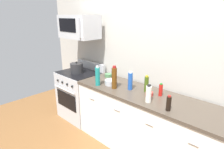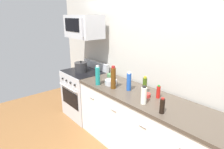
% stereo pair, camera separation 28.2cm
% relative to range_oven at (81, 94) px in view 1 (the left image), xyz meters
% --- Properties ---
extents(back_wall, '(5.33, 0.10, 2.70)m').
position_rel_range_oven_xyz_m(back_wall, '(1.50, 0.41, 0.88)').
color(back_wall, '#B7B2A8').
rests_on(back_wall, ground_plane).
extents(counter_unit, '(2.24, 0.66, 0.92)m').
position_rel_range_oven_xyz_m(counter_unit, '(1.50, -0.00, -0.01)').
color(counter_unit, silver).
rests_on(counter_unit, ground_plane).
extents(range_oven, '(0.76, 0.69, 1.07)m').
position_rel_range_oven_xyz_m(range_oven, '(0.00, 0.00, 0.00)').
color(range_oven, '#B7BABF').
rests_on(range_oven, ground_plane).
extents(microwave, '(0.74, 0.44, 0.40)m').
position_rel_range_oven_xyz_m(microwave, '(0.00, 0.04, 1.28)').
color(microwave, '#B7BABF').
extents(bottle_soda_blue, '(0.07, 0.07, 0.27)m').
position_rel_range_oven_xyz_m(bottle_soda_blue, '(1.22, -0.01, 0.58)').
color(bottle_soda_blue, '#1E4CA5').
rests_on(bottle_soda_blue, countertop_slab).
extents(bottle_hot_sauce_red, '(0.05, 0.05, 0.17)m').
position_rel_range_oven_xyz_m(bottle_hot_sauce_red, '(1.65, 0.09, 0.53)').
color(bottle_hot_sauce_red, '#B21914').
rests_on(bottle_hot_sauce_red, countertop_slab).
extents(bottle_sparkling_teal, '(0.07, 0.07, 0.31)m').
position_rel_range_oven_xyz_m(bottle_sparkling_teal, '(0.75, -0.22, 0.60)').
color(bottle_sparkling_teal, '#197F7A').
rests_on(bottle_sparkling_teal, countertop_slab).
extents(bottle_olive_oil, '(0.06, 0.06, 0.24)m').
position_rel_range_oven_xyz_m(bottle_olive_oil, '(1.44, 0.07, 0.57)').
color(bottle_olive_oil, '#385114').
rests_on(bottle_olive_oil, countertop_slab).
extents(bottle_wine_amber, '(0.08, 0.08, 0.34)m').
position_rel_range_oven_xyz_m(bottle_wine_amber, '(1.02, -0.14, 0.61)').
color(bottle_wine_amber, '#59330F').
rests_on(bottle_wine_amber, countertop_slab).
extents(bottle_vinegar_white, '(0.07, 0.07, 0.23)m').
position_rel_range_oven_xyz_m(bottle_vinegar_white, '(1.63, -0.18, 0.56)').
color(bottle_vinegar_white, silver).
rests_on(bottle_vinegar_white, countertop_slab).
extents(bottle_soy_sauce_dark, '(0.05, 0.05, 0.18)m').
position_rel_range_oven_xyz_m(bottle_soy_sauce_dark, '(1.91, -0.21, 0.54)').
color(bottle_soy_sauce_dark, black).
rests_on(bottle_soy_sauce_dark, countertop_slab).
extents(bowl_red_small, '(0.10, 0.10, 0.05)m').
position_rel_range_oven_xyz_m(bowl_red_small, '(1.53, -0.00, 0.48)').
color(bowl_red_small, '#B72D28').
rests_on(bowl_red_small, countertop_slab).
extents(bowl_green_glaze, '(0.12, 0.12, 0.05)m').
position_rel_range_oven_xyz_m(bowl_green_glaze, '(0.58, 0.18, 0.48)').
color(bowl_green_glaze, '#477A4C').
rests_on(bowl_green_glaze, countertop_slab).
extents(bowl_steel_prep, '(0.19, 0.19, 0.08)m').
position_rel_range_oven_xyz_m(bowl_steel_prep, '(0.88, -0.06, 0.49)').
color(bowl_steel_prep, '#B2B5BA').
rests_on(bowl_steel_prep, countertop_slab).
extents(stockpot, '(0.23, 0.23, 0.22)m').
position_rel_range_oven_xyz_m(stockpot, '(0.00, -0.05, 0.54)').
color(stockpot, '#262628').
rests_on(stockpot, range_oven).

